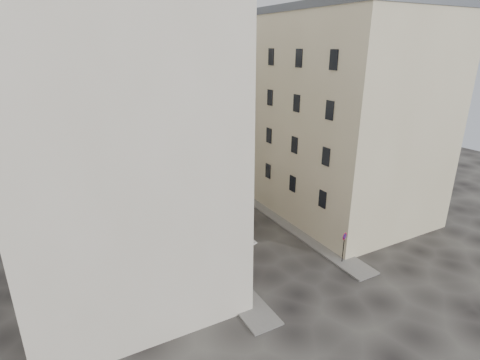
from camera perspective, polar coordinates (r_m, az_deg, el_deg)
ground at (r=29.96m, az=4.60°, el=-11.26°), size 90.00×90.00×0.00m
sidewalk_left at (r=31.23m, az=-6.54°, el=-9.82°), size 2.00×22.00×0.12m
sidewalk_right at (r=34.37m, az=8.23°, el=-6.97°), size 2.00×18.00×0.12m
building_left at (r=25.18m, az=-19.41°, el=6.94°), size 12.20×16.20×20.60m
building_right at (r=35.61m, az=16.40°, el=9.12°), size 12.20×14.20×18.60m
building_back at (r=42.92m, az=-10.35°, el=11.31°), size 18.20×10.20×18.60m
cafe_storefront at (r=27.98m, az=-3.98°, el=-9.22°), size 1.74×7.30×3.50m
stone_steps at (r=39.76m, az=-5.24°, el=-2.48°), size 9.00×3.15×0.80m
bollard_near at (r=27.54m, az=-0.06°, el=-12.97°), size 0.12×0.12×0.98m
bollard_mid at (r=30.22m, az=-3.26°, el=-9.79°), size 0.12×0.12×0.98m
bollard_far at (r=33.05m, az=-5.88°, el=-7.11°), size 0.12×0.12×0.98m
no_parking_sign at (r=28.99m, az=15.58°, el=-9.03°), size 0.56×0.21×2.55m
bistro_table_a at (r=27.01m, az=-0.12°, el=-13.92°), size 1.21×0.57×0.85m
bistro_table_b at (r=28.98m, az=-0.37°, el=-11.40°), size 1.16×0.54×0.82m
bistro_table_c at (r=29.98m, az=-2.19°, el=-10.28°), size 1.14×0.54×0.80m
bistro_table_d at (r=31.01m, az=-2.96°, el=-9.12°), size 1.24×0.58×0.87m
bistro_table_e at (r=31.86m, az=-5.50°, el=-8.33°), size 1.28×0.60×0.90m
pedestrian at (r=31.46m, az=-2.62°, el=-7.77°), size 0.75×0.63×1.76m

